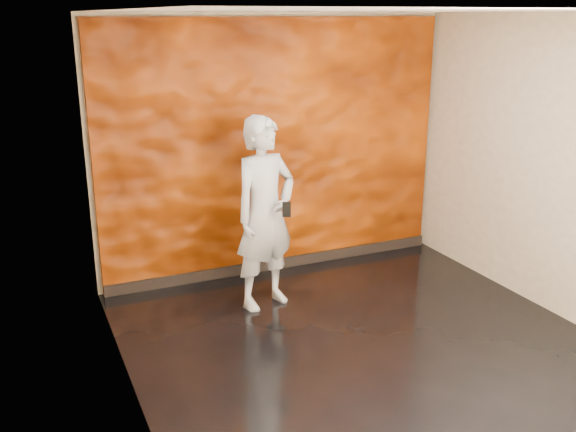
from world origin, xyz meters
name	(u,v)px	position (x,y,z in m)	size (l,w,h in m)	color
room	(370,190)	(0.00, 0.00, 1.40)	(4.02, 4.02, 2.81)	black
feature_wall	(277,149)	(0.00, 1.96, 1.38)	(3.90, 0.06, 2.75)	#C74C06
baseboard	(279,263)	(0.00, 1.92, 0.06)	(3.90, 0.04, 0.12)	black
man	(265,214)	(-0.48, 1.11, 0.94)	(0.69, 0.45, 1.89)	#969CA4
phone	(287,209)	(-0.39, 0.82, 1.06)	(0.08, 0.02, 0.15)	black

